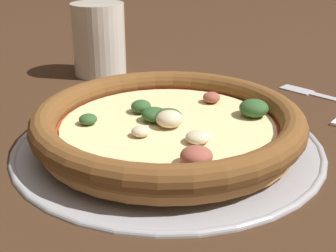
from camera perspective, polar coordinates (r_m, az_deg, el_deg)
The scene contains 5 objects.
ground_plane at distance 0.50m, azimuth 0.00°, elevation -2.35°, with size 3.00×3.00×0.00m, color #3D2616.
pizza_tray at distance 0.50m, azimuth 0.00°, elevation -1.95°, with size 0.33×0.33×0.01m.
pizza at distance 0.49m, azimuth 0.06°, elevation 0.37°, with size 0.28×0.28×0.04m.
drinking_cup at distance 0.74m, azimuth -8.41°, elevation 10.41°, with size 0.08×0.08×0.11m.
fork at distance 0.67m, azimuth 19.56°, elevation 3.18°, with size 0.07×0.18×0.00m.
Camera 1 is at (-0.41, -0.20, 0.21)m, focal length 50.00 mm.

